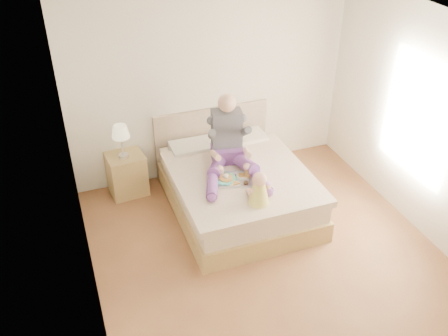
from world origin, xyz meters
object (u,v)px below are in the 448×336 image
object	(u,v)px
nightstand	(127,174)
baby	(259,190)
bed	(236,185)
tray	(233,178)
adult	(229,146)

from	to	relation	value
nightstand	baby	world-z (taller)	baby
bed	baby	size ratio (longest dim) A/B	5.27
nightstand	tray	world-z (taller)	tray
tray	adult	bearing A→B (deg)	95.12
bed	nightstand	distance (m)	1.54
nightstand	tray	size ratio (longest dim) A/B	1.12
bed	tray	distance (m)	0.45
tray	baby	bearing A→B (deg)	-60.08
adult	tray	distance (m)	0.44
bed	baby	bearing A→B (deg)	-92.55
nightstand	baby	xyz separation A→B (m)	(1.28, -1.60, 0.48)
bed	baby	xyz separation A→B (m)	(-0.04, -0.81, 0.46)
nightstand	baby	distance (m)	2.11
nightstand	baby	bearing A→B (deg)	-57.23
nightstand	adult	xyz separation A→B (m)	(1.24, -0.73, 0.59)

